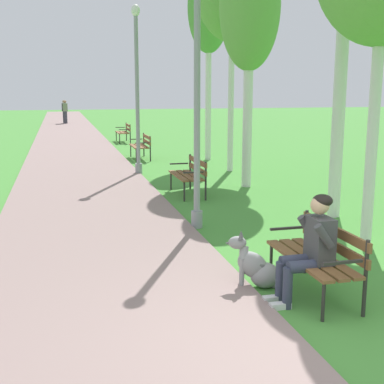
{
  "coord_description": "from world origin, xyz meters",
  "views": [
    {
      "loc": [
        -2.32,
        -3.96,
        2.39
      ],
      "look_at": [
        -0.47,
        3.27,
        0.9
      ],
      "focal_mm": 48.3,
      "sensor_mm": 36.0,
      "label": 1
    }
  ],
  "objects_px": {
    "park_bench_near": "(319,253)",
    "lamp_post_mid": "(137,89)",
    "lamp_post_near": "(197,101)",
    "dog_grey": "(256,267)",
    "pedestrian_distant": "(65,112)",
    "park_bench_mid": "(190,173)",
    "birch_tree_fourth": "(250,9)",
    "park_bench_far": "(142,144)",
    "pedestrian_further_distant": "(64,112)",
    "birch_tree_sixth": "(209,10)",
    "person_seated_on_near_bench": "(311,245)",
    "park_bench_furthest": "(124,131)"
  },
  "relations": [
    {
      "from": "dog_grey",
      "to": "pedestrian_distant",
      "type": "height_order",
      "value": "pedestrian_distant"
    },
    {
      "from": "park_bench_far",
      "to": "lamp_post_mid",
      "type": "xyz_separation_m",
      "value": [
        -0.6,
        -3.22,
        1.89
      ]
    },
    {
      "from": "birch_tree_sixth",
      "to": "pedestrian_distant",
      "type": "distance_m",
      "value": 21.3
    },
    {
      "from": "person_seated_on_near_bench",
      "to": "pedestrian_distant",
      "type": "relative_size",
      "value": 0.76
    },
    {
      "from": "pedestrian_further_distant",
      "to": "lamp_post_near",
      "type": "bearing_deg",
      "value": -86.35
    },
    {
      "from": "lamp_post_near",
      "to": "lamp_post_mid",
      "type": "relative_size",
      "value": 0.91
    },
    {
      "from": "lamp_post_mid",
      "to": "pedestrian_further_distant",
      "type": "bearing_deg",
      "value": 94.34
    },
    {
      "from": "park_bench_furthest",
      "to": "lamp_post_near",
      "type": "height_order",
      "value": "lamp_post_near"
    },
    {
      "from": "lamp_post_near",
      "to": "park_bench_furthest",
      "type": "bearing_deg",
      "value": 87.69
    },
    {
      "from": "park_bench_mid",
      "to": "park_bench_far",
      "type": "distance_m",
      "value": 6.47
    },
    {
      "from": "park_bench_near",
      "to": "lamp_post_mid",
      "type": "xyz_separation_m",
      "value": [
        -0.72,
        9.35,
        1.89
      ]
    },
    {
      "from": "park_bench_far",
      "to": "person_seated_on_near_bench",
      "type": "bearing_deg",
      "value": -90.37
    },
    {
      "from": "park_bench_mid",
      "to": "birch_tree_fourth",
      "type": "height_order",
      "value": "birch_tree_fourth"
    },
    {
      "from": "birch_tree_fourth",
      "to": "person_seated_on_near_bench",
      "type": "bearing_deg",
      "value": -104.56
    },
    {
      "from": "park_bench_near",
      "to": "dog_grey",
      "type": "relative_size",
      "value": 1.89
    },
    {
      "from": "park_bench_mid",
      "to": "lamp_post_near",
      "type": "distance_m",
      "value": 3.35
    },
    {
      "from": "park_bench_mid",
      "to": "dog_grey",
      "type": "relative_size",
      "value": 1.89
    },
    {
      "from": "lamp_post_near",
      "to": "birch_tree_fourth",
      "type": "relative_size",
      "value": 0.73
    },
    {
      "from": "birch_tree_fourth",
      "to": "pedestrian_further_distant",
      "type": "height_order",
      "value": "birch_tree_fourth"
    },
    {
      "from": "birch_tree_fourth",
      "to": "birch_tree_sixth",
      "type": "relative_size",
      "value": 0.9
    },
    {
      "from": "park_bench_far",
      "to": "birch_tree_fourth",
      "type": "relative_size",
      "value": 0.26
    },
    {
      "from": "park_bench_furthest",
      "to": "pedestrian_further_distant",
      "type": "height_order",
      "value": "pedestrian_further_distant"
    },
    {
      "from": "park_bench_furthest",
      "to": "pedestrian_further_distant",
      "type": "bearing_deg",
      "value": 100.04
    },
    {
      "from": "pedestrian_distant",
      "to": "pedestrian_further_distant",
      "type": "distance_m",
      "value": 0.43
    },
    {
      "from": "dog_grey",
      "to": "park_bench_far",
      "type": "bearing_deg",
      "value": 87.65
    },
    {
      "from": "person_seated_on_near_bench",
      "to": "birch_tree_sixth",
      "type": "bearing_deg",
      "value": 79.3
    },
    {
      "from": "park_bench_near",
      "to": "park_bench_furthest",
      "type": "distance_m",
      "value": 18.58
    },
    {
      "from": "park_bench_near",
      "to": "park_bench_furthest",
      "type": "relative_size",
      "value": 1.0
    },
    {
      "from": "park_bench_mid",
      "to": "pedestrian_distant",
      "type": "xyz_separation_m",
      "value": [
        -2.39,
        26.15,
        0.33
      ]
    },
    {
      "from": "person_seated_on_near_bench",
      "to": "lamp_post_mid",
      "type": "relative_size",
      "value": 0.27
    },
    {
      "from": "lamp_post_near",
      "to": "lamp_post_mid",
      "type": "bearing_deg",
      "value": 91.03
    },
    {
      "from": "park_bench_mid",
      "to": "park_bench_far",
      "type": "height_order",
      "value": "same"
    },
    {
      "from": "park_bench_far",
      "to": "pedestrian_distant",
      "type": "relative_size",
      "value": 0.91
    },
    {
      "from": "park_bench_mid",
      "to": "pedestrian_distant",
      "type": "distance_m",
      "value": 26.27
    },
    {
      "from": "lamp_post_mid",
      "to": "pedestrian_distant",
      "type": "xyz_separation_m",
      "value": [
        -1.69,
        22.9,
        -1.56
      ]
    },
    {
      "from": "person_seated_on_near_bench",
      "to": "dog_grey",
      "type": "distance_m",
      "value": 0.82
    },
    {
      "from": "dog_grey",
      "to": "park_bench_furthest",
      "type": "bearing_deg",
      "value": 88.01
    },
    {
      "from": "dog_grey",
      "to": "pedestrian_further_distant",
      "type": "distance_m",
      "value": 32.36
    },
    {
      "from": "lamp_post_near",
      "to": "park_bench_mid",
      "type": "bearing_deg",
      "value": 78.29
    },
    {
      "from": "park_bench_near",
      "to": "person_seated_on_near_bench",
      "type": "distance_m",
      "value": 0.33
    },
    {
      "from": "lamp_post_near",
      "to": "birch_tree_fourth",
      "type": "xyz_separation_m",
      "value": [
        2.2,
        3.48,
        2.06
      ]
    },
    {
      "from": "person_seated_on_near_bench",
      "to": "pedestrian_distant",
      "type": "bearing_deg",
      "value": 93.89
    },
    {
      "from": "pedestrian_further_distant",
      "to": "park_bench_far",
      "type": "bearing_deg",
      "value": -83.29
    },
    {
      "from": "birch_tree_fourth",
      "to": "birch_tree_sixth",
      "type": "xyz_separation_m",
      "value": [
        0.47,
        5.1,
        0.7
      ]
    },
    {
      "from": "park_bench_mid",
      "to": "birch_tree_fourth",
      "type": "distance_m",
      "value": 4.12
    },
    {
      "from": "park_bench_mid",
      "to": "park_bench_far",
      "type": "xyz_separation_m",
      "value": [
        -0.1,
        6.47,
        0.0
      ]
    },
    {
      "from": "park_bench_near",
      "to": "dog_grey",
      "type": "distance_m",
      "value": 0.77
    },
    {
      "from": "pedestrian_distant",
      "to": "park_bench_mid",
      "type": "bearing_deg",
      "value": -84.77
    },
    {
      "from": "dog_grey",
      "to": "pedestrian_further_distant",
      "type": "relative_size",
      "value": 0.48
    },
    {
      "from": "park_bench_near",
      "to": "park_bench_furthest",
      "type": "height_order",
      "value": "same"
    }
  ]
}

